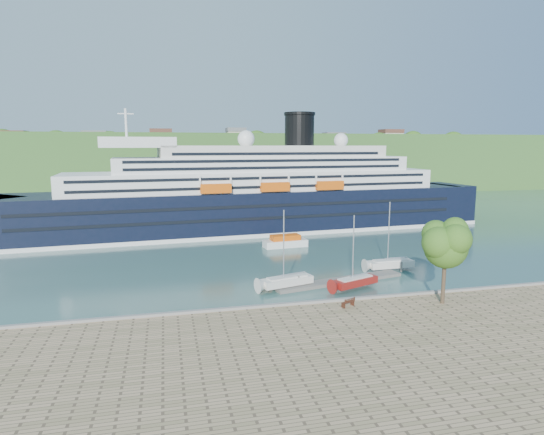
{
  "coord_description": "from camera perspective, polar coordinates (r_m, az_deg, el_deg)",
  "views": [
    {
      "loc": [
        -19.14,
        -48.66,
        19.2
      ],
      "look_at": [
        -0.58,
        30.0,
        6.44
      ],
      "focal_mm": 30.0,
      "sensor_mm": 36.0,
      "label": 1
    }
  ],
  "objects": [
    {
      "name": "park_bench",
      "position": [
        53.54,
        9.51,
        -10.39
      ],
      "size": [
        1.89,
        1.35,
        1.12
      ],
      "primitive_type": null,
      "rotation": [
        0.0,
        0.0,
        0.4
      ],
      "color": "#4C2315",
      "rests_on": "promenade"
    },
    {
      "name": "far_hillside",
      "position": [
        194.74,
        -7.68,
        6.77
      ],
      "size": [
        400.0,
        50.0,
        24.0
      ],
      "primitive_type": "cube",
      "color": "#326227",
      "rests_on": "ground"
    },
    {
      "name": "tender_launch",
      "position": [
        87.38,
        1.67,
        -2.94
      ],
      "size": [
        8.73,
        3.72,
        2.34
      ],
      "primitive_type": null,
      "rotation": [
        0.0,
        0.0,
        0.1
      ],
      "color": "#D7530C",
      "rests_on": "ground"
    },
    {
      "name": "sailboat_white_far",
      "position": [
        72.44,
        14.8,
        -2.51
      ],
      "size": [
        8.04,
        2.44,
        10.3
      ],
      "primitive_type": null,
      "rotation": [
        0.0,
        0.0,
        0.03
      ],
      "color": "silver",
      "rests_on": "ground"
    },
    {
      "name": "quay_coping",
      "position": [
        55.14,
        7.94,
        -10.22
      ],
      "size": [
        220.0,
        0.5,
        0.3
      ],
      "primitive_type": "cube",
      "color": "slate",
      "rests_on": "promenade"
    },
    {
      "name": "cruise_ship",
      "position": [
        101.96,
        -3.23,
        5.7
      ],
      "size": [
        120.32,
        25.84,
        26.81
      ],
      "primitive_type": null,
      "rotation": [
        0.0,
        0.0,
        0.07
      ],
      "color": "black",
      "rests_on": "ground"
    },
    {
      "name": "promenade_tree",
      "position": [
        56.15,
        20.89,
        -4.71
      ],
      "size": [
        6.63,
        6.63,
        10.98
      ],
      "primitive_type": null,
      "color": "#295717",
      "rests_on": "promenade"
    },
    {
      "name": "ground",
      "position": [
        55.71,
        7.84,
        -11.28
      ],
      "size": [
        400.0,
        400.0,
        0.0
      ],
      "primitive_type": "plane",
      "color": "#2F534D",
      "rests_on": "ground"
    },
    {
      "name": "sailboat_white_near",
      "position": [
        61.16,
        1.93,
        -4.29
      ],
      "size": [
        8.32,
        4.25,
        10.35
      ],
      "primitive_type": null,
      "rotation": [
        0.0,
        0.0,
        0.27
      ],
      "color": "silver",
      "rests_on": "ground"
    },
    {
      "name": "sailboat_red",
      "position": [
        62.27,
        10.49,
        -4.51
      ],
      "size": [
        7.76,
        4.6,
        9.7
      ],
      "primitive_type": null,
      "rotation": [
        0.0,
        0.0,
        0.36
      ],
      "color": "maroon",
      "rests_on": "ground"
    },
    {
      "name": "floating_pontoon",
      "position": [
        65.87,
        8.51,
        -7.87
      ],
      "size": [
        20.1,
        6.48,
        0.44
      ],
      "primitive_type": null,
      "rotation": [
        0.0,
        0.0,
        0.21
      ],
      "color": "slate",
      "rests_on": "ground"
    }
  ]
}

